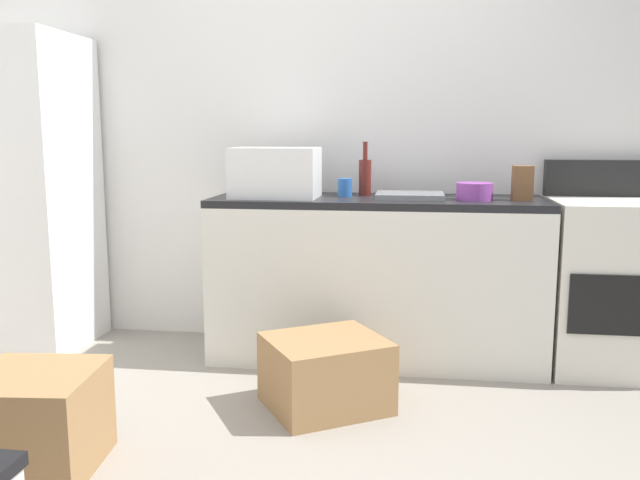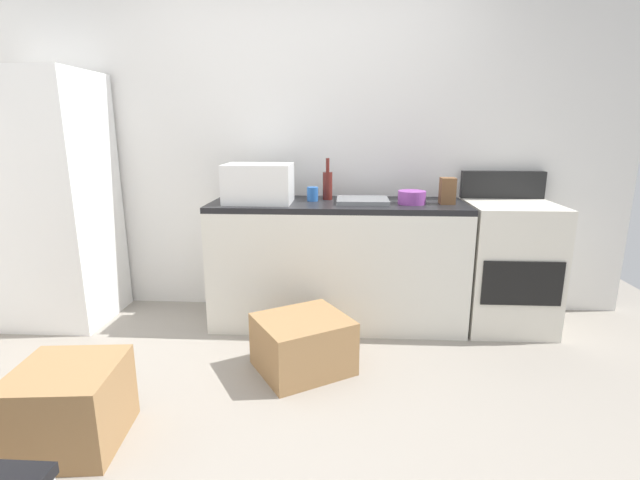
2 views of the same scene
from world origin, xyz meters
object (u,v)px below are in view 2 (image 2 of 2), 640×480
wine_bottle (328,185)px  coffee_mug (313,194)px  refrigerator (55,201)px  cardboard_box_medium (70,406)px  knife_block (447,191)px  cardboard_box_small (303,344)px  microwave (259,183)px  stove_oven (507,263)px  mixing_bowl (412,197)px

wine_bottle → coffee_mug: wine_bottle is taller
refrigerator → coffee_mug: refrigerator is taller
refrigerator → cardboard_box_medium: (0.87, -1.41, -0.71)m
knife_block → cardboard_box_small: knife_block is taller
microwave → wine_bottle: size_ratio=1.53×
stove_oven → mixing_bowl: stove_oven is taller
coffee_mug → knife_block: 0.94m
stove_oven → wine_bottle: size_ratio=3.67×
cardboard_box_small → cardboard_box_medium: bearing=-143.9°
refrigerator → cardboard_box_medium: 1.80m
wine_bottle → refrigerator: bearing=-175.2°
cardboard_box_medium → wine_bottle: bearing=55.0°
microwave → knife_block: (1.31, 0.02, -0.05)m
wine_bottle → cardboard_box_small: 1.20m
refrigerator → cardboard_box_medium: size_ratio=3.98×
cardboard_box_medium → stove_oven: bearing=31.4°
mixing_bowl → wine_bottle: bearing=164.1°
cardboard_box_medium → knife_block: bearing=36.3°
coffee_mug → stove_oven: bearing=-1.2°
refrigerator → cardboard_box_small: size_ratio=3.54×
stove_oven → refrigerator: bearing=-179.0°
microwave → wine_bottle: 0.51m
microwave → wine_bottle: bearing=20.5°
stove_oven → microwave: bearing=-177.8°
coffee_mug → cardboard_box_small: 1.10m
knife_block → cardboard_box_small: size_ratio=0.35×
stove_oven → cardboard_box_medium: stove_oven is taller
cardboard_box_small → coffee_mug: bearing=89.7°
refrigerator → mixing_bowl: (2.56, -0.00, 0.05)m
coffee_mug → cardboard_box_small: coffee_mug is taller
microwave → cardboard_box_small: size_ratio=0.91×
coffee_mug → mixing_bowl: size_ratio=0.53×
stove_oven → coffee_mug: size_ratio=11.00×
stove_oven → cardboard_box_small: (-1.41, -0.74, -0.30)m
coffee_mug → cardboard_box_small: bearing=-90.3°
knife_block → wine_bottle: bearing=169.6°
microwave → cardboard_box_medium: microwave is taller
coffee_mug → cardboard_box_medium: bearing=-123.7°
refrigerator → stove_oven: 3.30m
wine_bottle → stove_oven: bearing=-4.8°
refrigerator → coffee_mug: bearing=2.6°
refrigerator → wine_bottle: (1.97, 0.16, 0.11)m
cardboard_box_medium → cardboard_box_small: 1.23m
cardboard_box_medium → refrigerator: bearing=121.8°
cardboard_box_small → stove_oven: bearing=27.8°
cardboard_box_small → knife_block: bearing=36.5°
cardboard_box_small → wine_bottle: bearing=82.8°
wine_bottle → coffee_mug: bearing=-142.9°
mixing_bowl → cardboard_box_small: mixing_bowl is taller
knife_block → mixing_bowl: 0.25m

